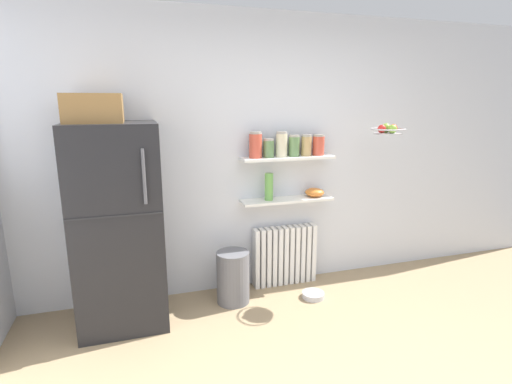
# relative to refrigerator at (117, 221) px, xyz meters

# --- Properties ---
(ground_plane) EXTENTS (7.04, 7.04, 0.00)m
(ground_plane) POSITION_rel_refrigerator_xyz_m (1.30, -1.18, -0.87)
(ground_plane) COLOR #9E8460
(back_wall) EXTENTS (7.04, 0.10, 2.60)m
(back_wall) POSITION_rel_refrigerator_xyz_m (1.30, 0.37, 0.43)
(back_wall) COLOR silver
(back_wall) RESTS_ON ground_plane
(refrigerator) EXTENTS (0.68, 0.67, 1.86)m
(refrigerator) POSITION_rel_refrigerator_xyz_m (0.00, 0.00, 0.00)
(refrigerator) COLOR black
(refrigerator) RESTS_ON ground_plane
(radiator) EXTENTS (0.64, 0.12, 0.60)m
(radiator) POSITION_rel_refrigerator_xyz_m (1.54, 0.24, -0.58)
(radiator) COLOR white
(radiator) RESTS_ON ground_plane
(wall_shelf_lower) EXTENTS (0.90, 0.22, 0.02)m
(wall_shelf_lower) POSITION_rel_refrigerator_xyz_m (1.54, 0.21, 0.01)
(wall_shelf_lower) COLOR white
(wall_shelf_upper) EXTENTS (0.90, 0.22, 0.02)m
(wall_shelf_upper) POSITION_rel_refrigerator_xyz_m (1.54, 0.21, 0.41)
(wall_shelf_upper) COLOR white
(storage_jar_0) EXTENTS (0.12, 0.12, 0.24)m
(storage_jar_0) POSITION_rel_refrigerator_xyz_m (1.22, 0.21, 0.54)
(storage_jar_0) COLOR #C64C38
(storage_jar_0) RESTS_ON wall_shelf_upper
(storage_jar_1) EXTENTS (0.10, 0.10, 0.17)m
(storage_jar_1) POSITION_rel_refrigerator_xyz_m (1.35, 0.21, 0.51)
(storage_jar_1) COLOR #5B7F4C
(storage_jar_1) RESTS_ON wall_shelf_upper
(storage_jar_2) EXTENTS (0.11, 0.11, 0.23)m
(storage_jar_2) POSITION_rel_refrigerator_xyz_m (1.47, 0.21, 0.54)
(storage_jar_2) COLOR beige
(storage_jar_2) RESTS_ON wall_shelf_upper
(storage_jar_3) EXTENTS (0.10, 0.10, 0.20)m
(storage_jar_3) POSITION_rel_refrigerator_xyz_m (1.60, 0.21, 0.53)
(storage_jar_3) COLOR #5B7F4C
(storage_jar_3) RESTS_ON wall_shelf_upper
(storage_jar_4) EXTENTS (0.10, 0.10, 0.20)m
(storage_jar_4) POSITION_rel_refrigerator_xyz_m (1.73, 0.21, 0.53)
(storage_jar_4) COLOR tan
(storage_jar_4) RESTS_ON wall_shelf_upper
(storage_jar_5) EXTENTS (0.11, 0.11, 0.20)m
(storage_jar_5) POSITION_rel_refrigerator_xyz_m (1.85, 0.21, 0.53)
(storage_jar_5) COLOR #C64C38
(storage_jar_5) RESTS_ON wall_shelf_upper
(vase) EXTENTS (0.08, 0.08, 0.26)m
(vase) POSITION_rel_refrigerator_xyz_m (1.35, 0.21, 0.15)
(vase) COLOR #66A84C
(vase) RESTS_ON wall_shelf_lower
(shelf_bowl) EXTENTS (0.19, 0.19, 0.08)m
(shelf_bowl) POSITION_rel_refrigerator_xyz_m (1.83, 0.21, 0.06)
(shelf_bowl) COLOR orange
(shelf_bowl) RESTS_ON wall_shelf_lower
(trash_bin) EXTENTS (0.30, 0.30, 0.48)m
(trash_bin) POSITION_rel_refrigerator_xyz_m (0.95, 0.02, -0.63)
(trash_bin) COLOR slate
(trash_bin) RESTS_ON ground_plane
(pet_food_bowl) EXTENTS (0.21, 0.21, 0.05)m
(pet_food_bowl) POSITION_rel_refrigerator_xyz_m (1.69, -0.13, -0.85)
(pet_food_bowl) COLOR #B7B7BC
(pet_food_bowl) RESTS_ON ground_plane
(hanging_fruit_basket) EXTENTS (0.31, 0.31, 0.10)m
(hanging_fruit_basket) POSITION_rel_refrigerator_xyz_m (2.38, -0.12, 0.68)
(hanging_fruit_basket) COLOR #B2B2B7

